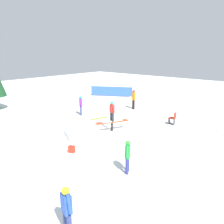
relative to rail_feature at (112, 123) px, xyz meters
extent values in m
plane|color=white|center=(0.00, 0.00, -0.54)|extent=(60.00, 60.00, 0.00)
cylinder|color=black|center=(0.00, 0.00, -0.26)|extent=(0.14, 0.14, 0.56)
cube|color=#A53F1E|center=(0.00, 0.00, 0.06)|extent=(2.02, 1.20, 0.08)
cube|color=white|center=(-1.76, 0.88, -0.33)|extent=(2.28, 2.15, 0.43)
cube|color=white|center=(0.00, 0.00, 0.12)|extent=(1.37, 0.83, 0.03)
cylinder|color=#252B33|center=(-0.05, -0.12, 0.40)|extent=(0.14, 0.14, 0.54)
cylinder|color=#252B33|center=(0.05, 0.12, 0.40)|extent=(0.14, 0.14, 0.54)
cube|color=red|center=(0.00, 0.00, 0.92)|extent=(0.32, 0.38, 0.50)
cylinder|color=red|center=(-0.08, -0.19, 1.03)|extent=(0.20, 0.30, 0.46)
cylinder|color=red|center=(0.08, 0.19, 1.03)|extent=(0.20, 0.30, 0.46)
sphere|color=teal|center=(0.00, 0.00, 1.27)|extent=(0.21, 0.21, 0.21)
cylinder|color=navy|center=(-3.22, -3.65, -0.20)|extent=(0.13, 0.13, 0.69)
cylinder|color=navy|center=(-3.43, -3.78, -0.20)|extent=(0.13, 0.13, 0.69)
cube|color=green|center=(-3.32, -3.71, 0.41)|extent=(0.37, 0.33, 0.53)
cylinder|color=green|center=(-3.15, -3.62, 0.53)|extent=(0.19, 0.16, 0.47)
cylinder|color=green|center=(-3.50, -3.81, 0.53)|extent=(0.19, 0.16, 0.47)
sphere|color=green|center=(-3.32, -3.71, 0.78)|extent=(0.20, 0.20, 0.20)
cylinder|color=black|center=(5.48, 2.29, -0.14)|extent=(0.16, 0.16, 0.81)
cylinder|color=black|center=(5.29, 2.07, -0.14)|extent=(0.16, 0.16, 0.81)
cube|color=orange|center=(5.38, 2.18, 0.58)|extent=(0.42, 0.43, 0.62)
cylinder|color=orange|center=(5.54, 2.36, 0.72)|extent=(0.21, 0.22, 0.55)
cylinder|color=orange|center=(5.23, 2.01, 0.72)|extent=(0.21, 0.22, 0.55)
sphere|color=red|center=(5.38, 2.18, 1.01)|extent=(0.24, 0.24, 0.24)
cylinder|color=#374177|center=(1.21, 4.33, -0.19)|extent=(0.15, 0.15, 0.70)
cylinder|color=#374177|center=(1.03, 4.12, -0.19)|extent=(0.15, 0.15, 0.70)
cube|color=purple|center=(1.12, 4.22, 0.44)|extent=(0.39, 0.41, 0.57)
cylinder|color=purple|center=(1.27, 4.39, 0.57)|extent=(0.22, 0.24, 0.51)
cylinder|color=purple|center=(0.98, 4.06, 0.57)|extent=(0.22, 0.24, 0.51)
sphere|color=#0E9989|center=(1.12, 4.22, 0.84)|extent=(0.23, 0.23, 0.23)
cylinder|color=navy|center=(-6.87, -4.23, -0.20)|extent=(0.14, 0.14, 0.68)
cube|color=blue|center=(-6.91, -4.35, 0.41)|extent=(0.30, 0.39, 0.55)
cylinder|color=blue|center=(-6.85, -4.15, 0.54)|extent=(0.15, 0.24, 0.50)
cylinder|color=blue|center=(-6.97, -4.56, 0.54)|extent=(0.15, 0.24, 0.50)
sphere|color=yellow|center=(-6.91, -4.35, 0.80)|extent=(0.22, 0.22, 0.22)
cube|color=#86DB2E|center=(1.36, 2.44, -0.53)|extent=(1.40, 0.70, 0.02)
cube|color=#3F3F44|center=(3.63, -2.10, -0.32)|extent=(0.40, 0.09, 0.44)
cube|color=#3F3F44|center=(3.68, -2.46, -0.32)|extent=(0.40, 0.09, 0.44)
cube|color=#A52914|center=(3.66, -2.28, -0.08)|extent=(0.50, 0.50, 0.04)
cube|color=#A52914|center=(3.68, -2.48, 0.14)|extent=(0.44, 0.10, 0.40)
cube|color=red|center=(-3.63, -0.48, -0.37)|extent=(0.32, 0.36, 0.34)
cylinder|color=blue|center=(9.38, 5.24, 0.01)|extent=(0.06, 0.06, 1.10)
cylinder|color=blue|center=(7.16, 9.25, 0.01)|extent=(0.06, 0.06, 1.10)
cube|color=blue|center=(8.27, 7.25, 0.06)|extent=(2.23, 4.02, 0.99)
camera|label=1|loc=(-9.85, -8.52, 4.33)|focal=35.00mm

